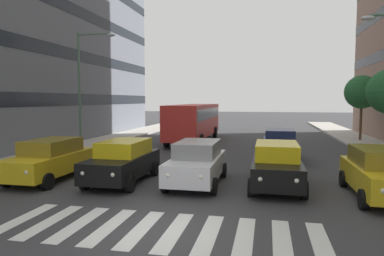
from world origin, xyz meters
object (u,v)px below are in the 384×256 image
at_px(car_row2_0, 280,144).
at_px(street_lamp_right, 85,79).
at_px(bus_behind_traffic, 194,119).
at_px(car_4, 50,159).
at_px(street_tree_3, 362,92).
at_px(car_1, 277,165).
at_px(car_2, 197,162).
at_px(car_3, 123,161).
at_px(car_0, 380,173).

distance_m(car_row2_0, street_lamp_right, 12.84).
xyz_separation_m(car_row2_0, bus_behind_traffic, (6.50, -7.33, 0.97)).
bearing_deg(car_4, bus_behind_traffic, -102.39).
bearing_deg(street_tree_3, car_1, 66.99).
bearing_deg(street_lamp_right, car_2, 141.49).
xyz_separation_m(car_3, car_row2_0, (-6.50, -6.93, 0.00)).
xyz_separation_m(car_0, car_3, (9.64, -0.33, 0.00)).
xyz_separation_m(car_4, street_lamp_right, (2.55, -7.60, 3.81)).
bearing_deg(car_0, car_4, -0.19).
relative_size(car_3, car_4, 1.00).
relative_size(car_3, car_row2_0, 1.00).
xyz_separation_m(car_2, car_row2_0, (-3.45, -6.62, 0.00)).
distance_m(car_row2_0, bus_behind_traffic, 9.85).
relative_size(car_0, bus_behind_traffic, 0.42).
height_order(car_3, car_row2_0, same).
bearing_deg(car_row2_0, car_4, 36.66).
height_order(car_row2_0, street_tree_3, street_tree_3).
height_order(car_4, car_row2_0, same).
height_order(car_1, car_2, same).
bearing_deg(bus_behind_traffic, car_4, 77.61).
bearing_deg(car_1, bus_behind_traffic, -65.96).
bearing_deg(car_2, street_tree_3, -121.40).
bearing_deg(car_row2_0, car_1, 87.08).
relative_size(car_0, street_tree_3, 0.85).
bearing_deg(street_lamp_right, car_1, 149.98).
height_order(bus_behind_traffic, street_tree_3, street_tree_3).
bearing_deg(street_lamp_right, car_0, 153.59).
bearing_deg(car_4, car_3, -174.77).
height_order(car_3, car_4, same).
xyz_separation_m(car_1, car_row2_0, (-0.33, -6.51, 0.00)).
xyz_separation_m(car_1, car_3, (6.17, 0.42, 0.00)).
relative_size(car_1, car_2, 1.00).
height_order(car_0, car_row2_0, same).
bearing_deg(car_3, car_1, -176.08).
relative_size(car_4, bus_behind_traffic, 0.42).
bearing_deg(car_0, street_tree_3, -101.53).
distance_m(car_1, car_2, 3.12).
height_order(car_3, street_tree_3, street_tree_3).
relative_size(car_1, street_tree_3, 0.85).
height_order(car_2, street_lamp_right, street_lamp_right).
xyz_separation_m(car_3, street_lamp_right, (5.75, -7.31, 3.81)).
relative_size(car_4, street_lamp_right, 0.59).
distance_m(car_0, car_2, 6.62).
height_order(car_0, car_4, same).
bearing_deg(street_tree_3, car_4, 46.35).
height_order(street_lamp_right, street_tree_3, street_lamp_right).
xyz_separation_m(car_0, car_row2_0, (3.14, -7.26, 0.00)).
relative_size(car_0, car_1, 1.00).
bearing_deg(car_row2_0, car_2, 62.48).
distance_m(car_3, car_row2_0, 9.50).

